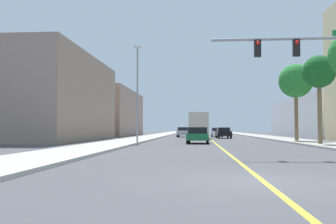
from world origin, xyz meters
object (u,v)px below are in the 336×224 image
Objects in this scene: car_green at (198,135)px; delivery_truck at (199,125)px; palm_far at (296,81)px; car_white at (217,132)px; traffic_signal_mast at (327,63)px; car_black at (223,133)px; car_silver at (183,132)px; street_lamp at (137,89)px; palm_mid at (319,73)px.

delivery_truck reaches higher than car_green.
car_white is (-6.52, 22.40, -5.25)m from palm_far.
traffic_signal_mast is 32.61m from car_black.
car_green is at bearing -83.74° from car_silver.
car_green reaches higher than car_white.
street_lamp is 1.00× the size of delivery_truck.
palm_mid is 1.56× the size of car_silver.
palm_mid is at bearing -90.76° from palm_far.
street_lamp is at bearing -167.93° from palm_far.
palm_far reaches higher than car_green.
palm_far is 11.74m from car_green.
palm_mid is 7.24m from palm_far.
car_green is 17.81m from car_black.
traffic_signal_mast is at bearing -76.75° from car_silver.
palm_mid reaches higher than car_black.
palm_mid reaches higher than car_white.
palm_mid is at bearing -75.57° from car_black.
palm_far is 1.69× the size of car_silver.
palm_far is at bearing 89.24° from palm_mid.
car_black is 0.51× the size of delivery_truck.
car_white is at bearing 90.32° from car_black.
car_green is 0.92× the size of car_white.
car_green is 0.89× the size of car_black.
street_lamp is 1.18× the size of palm_far.
delivery_truck is at bearing 90.86° from car_green.
palm_far is at bearing -67.26° from car_black.
palm_far reaches higher than palm_mid.
traffic_signal_mast is 1.16× the size of palm_mid.
traffic_signal_mast is 1.07× the size of palm_far.
car_green is at bearing -103.37° from car_black.
traffic_signal_mast is at bearing -52.89° from street_lamp.
car_green is at bearing 161.58° from palm_mid.
street_lamp is 7.09m from car_green.
street_lamp is at bearing -97.31° from car_silver.
traffic_signal_mast is 39.88m from car_silver.
traffic_signal_mast is 12.18m from palm_mid.
palm_far reaches higher than car_black.
car_white is at bearing 25.76° from car_silver.
car_black is 8.67m from car_silver.
delivery_truck is (-9.39, 18.09, -4.01)m from palm_mid.
palm_far is 15.03m from delivery_truck.
car_silver is (-2.17, 23.99, 0.03)m from car_green.
car_green is 26.63m from car_white.
palm_mid is at bearing -61.57° from delivery_truck.
traffic_signal_mast is 1.78× the size of car_black.
traffic_signal_mast is at bearing -87.21° from car_black.
car_silver is 9.45m from delivery_truck.
street_lamp reaches higher than car_green.
palm_far is (3.50, 18.87, 1.46)m from traffic_signal_mast.
palm_far is 23.92m from car_white.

